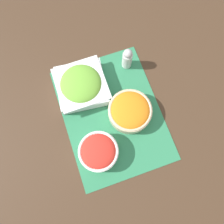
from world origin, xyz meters
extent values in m
plane|color=#422D1E|center=(0.00, 0.00, 0.00)|extent=(3.00, 3.00, 0.00)
cube|color=#2D7A51|center=(0.00, 0.00, 0.00)|extent=(0.50, 0.37, 0.00)
cylinder|color=beige|center=(-0.02, -0.06, 0.03)|extent=(0.16, 0.16, 0.05)
torus|color=beige|center=(-0.02, -0.06, 0.06)|extent=(0.16, 0.16, 0.01)
ellipsoid|color=orange|center=(-0.02, -0.06, 0.06)|extent=(0.14, 0.14, 0.04)
cube|color=white|center=(0.14, 0.08, 0.03)|extent=(0.20, 0.20, 0.05)
cube|color=white|center=(0.14, 0.08, 0.06)|extent=(0.19, 0.19, 0.00)
ellipsoid|color=#6BAD38|center=(0.14, 0.08, 0.05)|extent=(0.16, 0.16, 0.05)
cylinder|color=white|center=(-0.12, 0.09, 0.03)|extent=(0.14, 0.14, 0.06)
torus|color=white|center=(-0.12, 0.09, 0.06)|extent=(0.14, 0.14, 0.01)
ellipsoid|color=red|center=(-0.12, 0.09, 0.06)|extent=(0.12, 0.12, 0.03)
cylinder|color=silver|center=(0.18, -0.13, 0.04)|extent=(0.04, 0.04, 0.08)
sphere|color=#B2B2B7|center=(0.18, -0.13, 0.09)|extent=(0.04, 0.04, 0.04)
camera|label=1|loc=(-0.19, 0.07, 0.83)|focal=35.00mm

